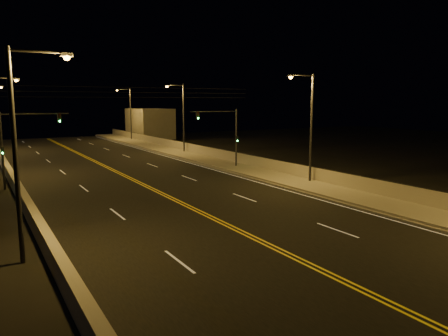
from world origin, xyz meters
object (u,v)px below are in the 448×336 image
streetlight_4 (22,140)px  streetlight_2 (181,114)px  streetlight_1 (309,121)px  streetlight_3 (129,111)px  traffic_signal_left (16,140)px  traffic_signal_right (227,131)px

streetlight_4 → streetlight_2: bearing=55.9°
streetlight_2 → streetlight_1: bearing=-90.0°
streetlight_3 → traffic_signal_left: (-20.29, -35.48, -1.35)m
streetlight_1 → traffic_signal_right: streetlight_1 is taller
streetlight_1 → streetlight_4: size_ratio=1.00×
streetlight_2 → traffic_signal_right: 14.29m
streetlight_1 → streetlight_2: same height
streetlight_2 → traffic_signal_right: bearing=-96.2°
streetlight_1 → traffic_signal_right: 10.33m
streetlight_3 → streetlight_4: size_ratio=1.00×
streetlight_3 → streetlight_4: bearing=-112.0°
streetlight_2 → traffic_signal_right: streetlight_2 is taller
streetlight_3 → streetlight_2: bearing=-90.0°
streetlight_1 → streetlight_2: bearing=90.0°
streetlight_1 → streetlight_2: 24.27m
streetlight_2 → streetlight_3: same height
streetlight_1 → traffic_signal_left: size_ratio=1.49×
streetlight_4 → traffic_signal_left: bearing=86.3°
streetlight_3 → streetlight_4: same height
streetlight_3 → streetlight_1: bearing=-90.0°
streetlight_4 → traffic_signal_left: size_ratio=1.49×
streetlight_4 → streetlight_1: bearing=18.9°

